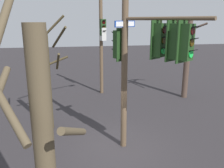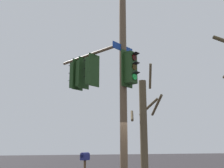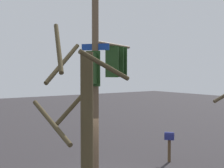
% 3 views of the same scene
% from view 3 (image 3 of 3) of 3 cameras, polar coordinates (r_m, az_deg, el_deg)
% --- Properties ---
extents(main_signal_pole_assembly, '(3.24, 4.82, 9.22)m').
position_cam_3_polar(main_signal_pole_assembly, '(13.35, -1.78, 4.78)').
color(main_signal_pole_assembly, brown).
rests_on(main_signal_pole_assembly, ground).
extents(mailbox, '(0.49, 0.46, 1.41)m').
position_cam_3_polar(mailbox, '(16.12, 9.64, -9.03)').
color(mailbox, '#4C3823').
rests_on(mailbox, ground).
extents(bare_tree_across_street, '(2.04, 1.88, 5.53)m').
position_cam_3_polar(bare_tree_across_street, '(8.69, -4.82, -8.35)').
color(bare_tree_across_street, '#453A24').
rests_on(bare_tree_across_street, ground).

